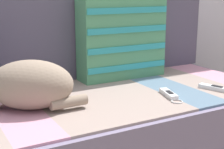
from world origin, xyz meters
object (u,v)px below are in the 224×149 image
at_px(game_remote_far, 216,88).
at_px(game_remote_near, 169,94).
at_px(couch, 77,137).
at_px(sleeping_cat, 27,86).
at_px(throw_pillow_striped, 122,38).

bearing_deg(game_remote_far, game_remote_near, 172.83).
bearing_deg(couch, game_remote_far, -20.22).
distance_m(couch, sleeping_cat, 0.36).
bearing_deg(throw_pillow_striped, game_remote_near, -88.60).
bearing_deg(throw_pillow_striped, sleeping_cat, -156.50).
xyz_separation_m(couch, sleeping_cat, (-0.22, -0.05, 0.28)).
bearing_deg(game_remote_near, sleeping_cat, 166.30).
bearing_deg(throw_pillow_striped, couch, -150.54).
relative_size(couch, throw_pillow_striped, 4.12).
bearing_deg(game_remote_near, throw_pillow_striped, 91.40).
relative_size(couch, game_remote_near, 10.24).
bearing_deg(couch, throw_pillow_striped, 29.46).
height_order(sleeping_cat, game_remote_far, sleeping_cat).
height_order(throw_pillow_striped, game_remote_far, throw_pillow_striped).
bearing_deg(sleeping_cat, game_remote_near, -13.70).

